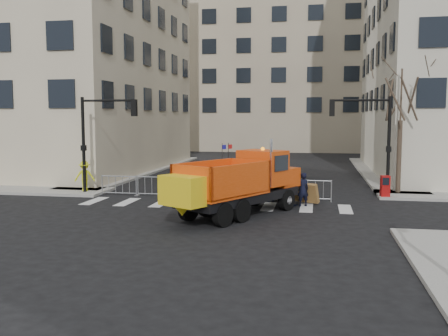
% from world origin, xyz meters
% --- Properties ---
extents(ground, '(120.00, 120.00, 0.00)m').
position_xyz_m(ground, '(0.00, 0.00, 0.00)').
color(ground, black).
rests_on(ground, ground).
extents(sidewalk_back, '(64.00, 5.00, 0.15)m').
position_xyz_m(sidewalk_back, '(0.00, 8.50, 0.07)').
color(sidewalk_back, gray).
rests_on(sidewalk_back, ground).
extents(building_left, '(24.00, 22.00, 26.00)m').
position_xyz_m(building_left, '(-20.00, 20.00, 13.00)').
color(building_left, tan).
rests_on(building_left, ground).
extents(building_far, '(30.00, 18.00, 24.00)m').
position_xyz_m(building_far, '(0.00, 52.00, 12.00)').
color(building_far, tan).
rests_on(building_far, ground).
extents(traffic_light_left, '(0.18, 0.18, 5.40)m').
position_xyz_m(traffic_light_left, '(-8.00, 7.50, 2.70)').
color(traffic_light_left, black).
rests_on(traffic_light_left, ground).
extents(traffic_light_right, '(0.18, 0.18, 5.40)m').
position_xyz_m(traffic_light_right, '(8.50, 9.50, 2.70)').
color(traffic_light_right, black).
rests_on(traffic_light_right, ground).
extents(crowd_barriers, '(12.60, 0.60, 1.10)m').
position_xyz_m(crowd_barriers, '(-0.75, 7.60, 0.55)').
color(crowd_barriers, '#9EA0A5').
rests_on(crowd_barriers, ground).
extents(street_tree, '(3.00, 3.00, 7.50)m').
position_xyz_m(street_tree, '(9.20, 10.50, 3.75)').
color(street_tree, '#382B21').
rests_on(street_tree, ground).
extents(plow_truck, '(6.20, 8.66, 3.35)m').
position_xyz_m(plow_truck, '(1.38, 2.97, 1.49)').
color(plow_truck, black).
rests_on(plow_truck, ground).
extents(cop_a, '(0.71, 0.62, 1.65)m').
position_xyz_m(cop_a, '(4.11, 5.91, 0.82)').
color(cop_a, black).
rests_on(cop_a, ground).
extents(cop_b, '(1.12, 1.02, 1.86)m').
position_xyz_m(cop_b, '(3.46, 6.03, 0.93)').
color(cop_b, black).
rests_on(cop_b, ground).
extents(cop_c, '(1.13, 1.05, 1.86)m').
position_xyz_m(cop_c, '(2.47, 7.00, 0.93)').
color(cop_c, black).
rests_on(cop_c, ground).
extents(worker, '(1.26, 1.04, 1.70)m').
position_xyz_m(worker, '(-8.09, 7.70, 1.00)').
color(worker, yellow).
rests_on(worker, sidewalk_back).
extents(newspaper_box, '(0.49, 0.45, 1.10)m').
position_xyz_m(newspaper_box, '(8.29, 8.83, 0.70)').
color(newspaper_box, '#9E0C0C').
rests_on(newspaper_box, sidewalk_back).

